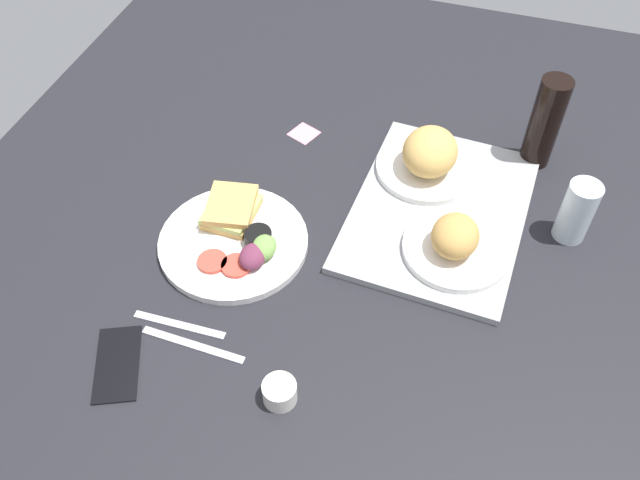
{
  "coord_description": "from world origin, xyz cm",
  "views": [
    {
      "loc": [
        79.79,
        27.92,
        99.4
      ],
      "look_at": [
        2.0,
        3.0,
        4.0
      ],
      "focal_mm": 37.82,
      "sensor_mm": 36.0,
      "label": 1
    }
  ],
  "objects_px": {
    "serving_tray": "(439,211)",
    "knife": "(193,344)",
    "plate_with_salad": "(236,237)",
    "drinking_glass": "(577,211)",
    "bread_plate_near": "(429,157)",
    "soda_bottle": "(545,123)",
    "cell_phone": "(117,363)",
    "sticky_note": "(304,133)",
    "fork": "(179,324)",
    "espresso_cup": "(280,392)",
    "bread_plate_far": "(456,242)"
  },
  "relations": [
    {
      "from": "bread_plate_near",
      "to": "knife",
      "type": "distance_m",
      "value": 0.61
    },
    {
      "from": "bread_plate_near",
      "to": "drinking_glass",
      "type": "height_order",
      "value": "drinking_glass"
    },
    {
      "from": "cell_phone",
      "to": "sticky_note",
      "type": "bearing_deg",
      "value": 146.75
    },
    {
      "from": "bread_plate_near",
      "to": "knife",
      "type": "bearing_deg",
      "value": -29.12
    },
    {
      "from": "bread_plate_far",
      "to": "drinking_glass",
      "type": "relative_size",
      "value": 1.55
    },
    {
      "from": "espresso_cup",
      "to": "bread_plate_far",
      "type": "bearing_deg",
      "value": 150.63
    },
    {
      "from": "soda_bottle",
      "to": "bread_plate_far",
      "type": "bearing_deg",
      "value": -19.85
    },
    {
      "from": "bread_plate_near",
      "to": "serving_tray",
      "type": "bearing_deg",
      "value": 26.27
    },
    {
      "from": "drinking_glass",
      "to": "soda_bottle",
      "type": "xyz_separation_m",
      "value": [
        -0.2,
        -0.09,
        0.04
      ]
    },
    {
      "from": "plate_with_salad",
      "to": "fork",
      "type": "distance_m",
      "value": 0.21
    },
    {
      "from": "fork",
      "to": "espresso_cup",
      "type": "bearing_deg",
      "value": -21.52
    },
    {
      "from": "knife",
      "to": "drinking_glass",
      "type": "bearing_deg",
      "value": 39.1
    },
    {
      "from": "serving_tray",
      "to": "drinking_glass",
      "type": "distance_m",
      "value": 0.26
    },
    {
      "from": "serving_tray",
      "to": "bread_plate_near",
      "type": "height_order",
      "value": "bread_plate_near"
    },
    {
      "from": "bread_plate_near",
      "to": "soda_bottle",
      "type": "distance_m",
      "value": 0.25
    },
    {
      "from": "fork",
      "to": "drinking_glass",
      "type": "bearing_deg",
      "value": 32.21
    },
    {
      "from": "plate_with_salad",
      "to": "knife",
      "type": "bearing_deg",
      "value": 3.84
    },
    {
      "from": "drinking_glass",
      "to": "sticky_note",
      "type": "bearing_deg",
      "value": -102.24
    },
    {
      "from": "espresso_cup",
      "to": "plate_with_salad",
      "type": "bearing_deg",
      "value": -145.98
    },
    {
      "from": "fork",
      "to": "cell_phone",
      "type": "relative_size",
      "value": 1.18
    },
    {
      "from": "espresso_cup",
      "to": "knife",
      "type": "bearing_deg",
      "value": -105.22
    },
    {
      "from": "espresso_cup",
      "to": "sticky_note",
      "type": "bearing_deg",
      "value": -164.73
    },
    {
      "from": "soda_bottle",
      "to": "sticky_note",
      "type": "distance_m",
      "value": 0.52
    },
    {
      "from": "plate_with_salad",
      "to": "knife",
      "type": "xyz_separation_m",
      "value": [
        0.24,
        0.02,
        -0.01
      ]
    },
    {
      "from": "cell_phone",
      "to": "fork",
      "type": "bearing_deg",
      "value": 123.96
    },
    {
      "from": "bread_plate_near",
      "to": "fork",
      "type": "relative_size",
      "value": 1.23
    },
    {
      "from": "sticky_note",
      "to": "fork",
      "type": "bearing_deg",
      "value": -4.56
    },
    {
      "from": "serving_tray",
      "to": "espresso_cup",
      "type": "height_order",
      "value": "espresso_cup"
    },
    {
      "from": "espresso_cup",
      "to": "cell_phone",
      "type": "xyz_separation_m",
      "value": [
        0.03,
        -0.28,
        -0.02
      ]
    },
    {
      "from": "serving_tray",
      "to": "sticky_note",
      "type": "height_order",
      "value": "serving_tray"
    },
    {
      "from": "plate_with_salad",
      "to": "sticky_note",
      "type": "distance_m",
      "value": 0.35
    },
    {
      "from": "sticky_note",
      "to": "soda_bottle",
      "type": "bearing_deg",
      "value": 97.88
    },
    {
      "from": "serving_tray",
      "to": "sticky_note",
      "type": "relative_size",
      "value": 8.04
    },
    {
      "from": "fork",
      "to": "plate_with_salad",
      "type": "bearing_deg",
      "value": 81.64
    },
    {
      "from": "fork",
      "to": "bread_plate_far",
      "type": "bearing_deg",
      "value": 33.15
    },
    {
      "from": "bread_plate_near",
      "to": "drinking_glass",
      "type": "relative_size",
      "value": 1.6
    },
    {
      "from": "plate_with_salad",
      "to": "soda_bottle",
      "type": "relative_size",
      "value": 1.39
    },
    {
      "from": "cell_phone",
      "to": "sticky_note",
      "type": "xyz_separation_m",
      "value": [
        -0.66,
        0.11,
        -0.0
      ]
    },
    {
      "from": "bread_plate_far",
      "to": "plate_with_salad",
      "type": "relative_size",
      "value": 0.71
    },
    {
      "from": "bread_plate_near",
      "to": "bread_plate_far",
      "type": "height_order",
      "value": "bread_plate_near"
    },
    {
      "from": "drinking_glass",
      "to": "soda_bottle",
      "type": "bearing_deg",
      "value": -156.03
    },
    {
      "from": "drinking_glass",
      "to": "knife",
      "type": "xyz_separation_m",
      "value": [
        0.45,
        -0.59,
        -0.06
      ]
    },
    {
      "from": "serving_tray",
      "to": "knife",
      "type": "relative_size",
      "value": 2.37
    },
    {
      "from": "bread_plate_far",
      "to": "sticky_note",
      "type": "relative_size",
      "value": 3.63
    },
    {
      "from": "bread_plate_near",
      "to": "bread_plate_far",
      "type": "relative_size",
      "value": 1.03
    },
    {
      "from": "plate_with_salad",
      "to": "fork",
      "type": "xyz_separation_m",
      "value": [
        0.21,
        -0.02,
        -0.01
      ]
    },
    {
      "from": "plate_with_salad",
      "to": "drinking_glass",
      "type": "height_order",
      "value": "drinking_glass"
    },
    {
      "from": "bread_plate_near",
      "to": "sticky_note",
      "type": "height_order",
      "value": "bread_plate_near"
    },
    {
      "from": "serving_tray",
      "to": "plate_with_salad",
      "type": "distance_m",
      "value": 0.41
    },
    {
      "from": "bread_plate_near",
      "to": "plate_with_salad",
      "type": "xyz_separation_m",
      "value": [
        0.29,
        -0.31,
        -0.04
      ]
    }
  ]
}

